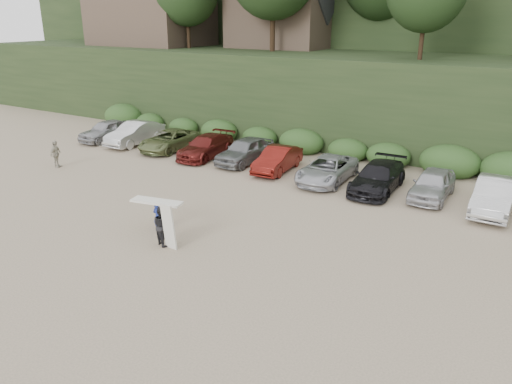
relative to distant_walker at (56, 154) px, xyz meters
The scene contains 5 objects.
ground 16.46m from the distant_walker, 12.60° to the right, with size 120.00×120.00×0.00m, color tan.
parked_cars 15.52m from the distant_walker, 23.98° to the left, with size 33.61×5.87×1.57m.
distant_walker is the anchor object (origin of this frame).
child_surfer 12.11m from the distant_walker, 18.15° to the right, with size 2.31×1.07×1.34m.
adult_surfer 13.54m from the distant_walker, 20.53° to the right, with size 1.27×0.85×1.91m.
Camera 1 is at (9.26, -14.57, 8.68)m, focal length 35.00 mm.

